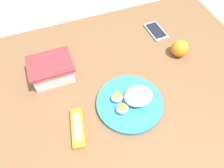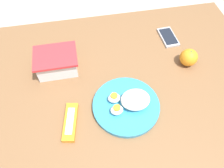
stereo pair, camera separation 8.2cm
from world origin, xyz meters
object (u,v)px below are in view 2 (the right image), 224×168
(candy_bar, at_px, (70,122))
(cell_phone, at_px, (168,37))
(food_container, at_px, (57,63))
(orange_fruit, at_px, (189,57))
(rice_plate, at_px, (128,104))

(candy_bar, distance_m, cell_phone, 0.59)
(food_container, relative_size, cell_phone, 1.32)
(food_container, xyz_separation_m, orange_fruit, (0.53, -0.07, -0.00))
(candy_bar, relative_size, cell_phone, 1.16)
(rice_plate, xyz_separation_m, cell_phone, (0.26, 0.32, -0.01))
(food_container, height_order, orange_fruit, food_container)
(food_container, relative_size, rice_plate, 0.69)
(food_container, distance_m, orange_fruit, 0.53)
(food_container, xyz_separation_m, candy_bar, (0.03, -0.25, -0.03))
(candy_bar, bearing_deg, food_container, 96.70)
(rice_plate, bearing_deg, candy_bar, -172.41)
(food_container, distance_m, rice_plate, 0.33)
(rice_plate, height_order, cell_phone, rice_plate)
(rice_plate, relative_size, cell_phone, 1.91)
(orange_fruit, relative_size, rice_plate, 0.30)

